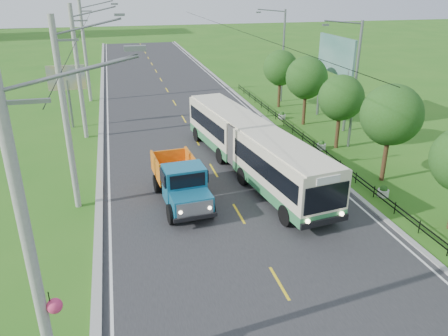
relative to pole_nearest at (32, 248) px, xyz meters
name	(u,v)px	position (x,y,z in m)	size (l,w,h in m)	color
ground	(279,283)	(8.24, 3.00, -4.94)	(240.00, 240.00, 0.00)	#296818
road	(192,133)	(8.24, 23.00, -4.93)	(14.00, 120.00, 0.02)	#28282B
curb_left	(101,139)	(1.04, 23.00, -4.86)	(0.40, 120.00, 0.15)	#9E9E99
curb_right	(274,126)	(15.39, 23.00, -4.89)	(0.30, 120.00, 0.10)	#9E9E99
edge_line_left	(108,139)	(1.59, 23.00, -4.91)	(0.12, 120.00, 0.00)	silver
edge_line_right	(269,127)	(14.89, 23.00, -4.91)	(0.12, 120.00, 0.00)	silver
centre_dash	(279,283)	(8.24, 3.00, -4.91)	(0.12, 2.20, 0.00)	yellow
railing_right	(314,146)	(16.24, 17.00, -4.64)	(0.04, 40.00, 0.60)	black
pole_nearest	(32,248)	(0.00, 0.00, 0.00)	(3.51, 0.44, 10.00)	gray
pole_near	(66,116)	(-0.02, 12.00, 0.16)	(3.51, 0.32, 10.00)	gray
pole_mid	(79,73)	(-0.02, 24.00, 0.16)	(3.51, 0.32, 10.00)	gray
pole_far	(85,51)	(-0.02, 36.00, 0.16)	(3.51, 0.32, 10.00)	gray
tree_third	(390,117)	(18.10, 11.14, -0.95)	(3.60, 3.62, 6.00)	#382314
tree_fourth	(341,100)	(18.10, 17.14, -1.35)	(3.24, 3.31, 5.40)	#382314
tree_fifth	(306,80)	(18.10, 23.14, -1.08)	(3.48, 3.52, 5.80)	#382314
tree_back	(280,69)	(18.10, 29.14, -1.28)	(3.30, 3.36, 5.50)	#382314
streetlight_mid	(354,81)	(18.88, 17.00, -0.03)	(3.02, 0.20, 9.07)	slate
streetlight_far	(282,53)	(18.88, 31.00, -0.03)	(3.02, 0.20, 9.07)	slate
planter_near	(383,192)	(16.84, 9.00, -4.65)	(0.64, 0.64, 0.67)	silver
planter_mid	(321,145)	(16.84, 17.00, -4.65)	(0.64, 0.64, 0.67)	silver
planter_far	(282,116)	(16.84, 25.00, -4.65)	(0.64, 0.64, 0.67)	silver
billboard_left	(67,82)	(-1.26, 27.00, -1.07)	(3.00, 0.20, 5.20)	slate
billboard_right	(335,61)	(20.54, 23.00, 0.41)	(0.24, 6.00, 7.30)	slate
bus	(251,144)	(10.48, 14.18, -3.01)	(4.95, 16.77, 3.20)	#327F49
dump_truck	(181,179)	(5.50, 11.03, -3.52)	(2.74, 6.12, 2.51)	#166386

